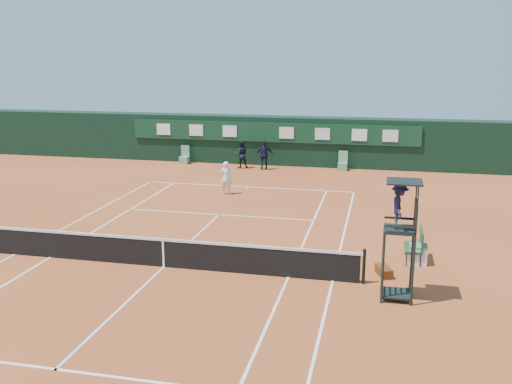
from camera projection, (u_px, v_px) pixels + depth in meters
The scene contains 14 objects.
ground at pixel (164, 267), 18.58m from camera, with size 90.00×90.00×0.00m, color #A95128.
court_lines at pixel (164, 267), 18.58m from camera, with size 11.05×23.85×0.01m.
tennis_net at pixel (163, 252), 18.46m from camera, with size 12.90×0.10×1.10m.
back_wall at pixel (273, 140), 36.01m from camera, with size 40.00×1.65×3.00m.
linesman_chair_left at pixel (184, 159), 36.27m from camera, with size 0.55×0.50×1.15m.
linesman_chair_right at pixel (343, 165), 34.14m from camera, with size 0.55×0.50×1.15m.
umpire_chair at pixel (400, 215), 15.61m from camera, with size 0.96×0.95×3.42m.
player_bench at pixel (417, 244), 19.00m from camera, with size 0.55×1.20×1.10m.
tennis_bag at pixel (384, 271), 17.83m from camera, with size 0.34×0.77×0.29m, color black.
cooler at pixel (418, 254), 18.81m from camera, with size 0.57×0.57×0.65m.
tennis_ball at pixel (236, 220), 23.79m from camera, with size 0.06×0.06×0.06m, color #BCD732.
player at pixel (226, 178), 28.15m from camera, with size 0.60×0.40×1.65m, color white.
ball_kid_left at pixel (241, 154), 34.71m from camera, with size 0.82×0.64×1.69m, color black.
ball_kid_right at pixel (264, 155), 34.23m from camera, with size 1.04×0.43×1.78m, color black.
Camera 1 is at (6.75, -16.42, 6.72)m, focal length 40.00 mm.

